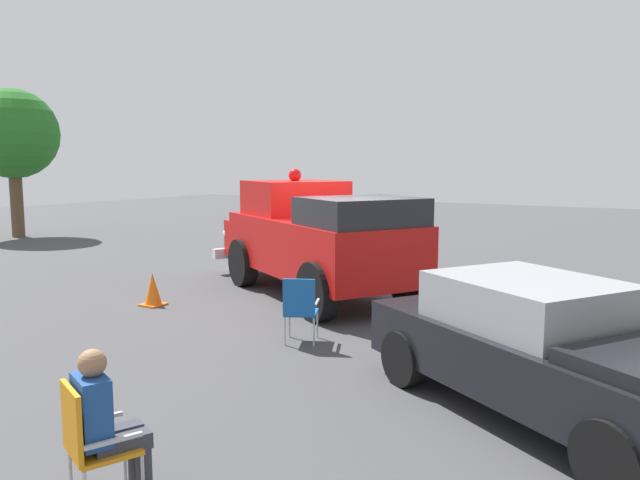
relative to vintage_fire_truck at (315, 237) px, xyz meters
The scene contains 8 objects.
ground_plane 1.49m from the vintage_fire_truck, 159.39° to the left, with size 60.00×60.00×0.00m, color #424244.
vintage_fire_truck is the anchor object (origin of this frame).
classic_hot_rod 6.75m from the vintage_fire_truck, 143.82° to the left, with size 4.69×3.85×1.46m.
lawn_chair_near_truck 8.19m from the vintage_fire_truck, 109.47° to the left, with size 0.65×0.65×1.02m.
lawn_chair_by_car 3.62m from the vintage_fire_truck, 118.45° to the left, with size 0.65×0.66×1.02m.
spectator_seated 8.09m from the vintage_fire_truck, 110.13° to the left, with size 0.55×0.63×1.29m.
oak_tree_right 15.02m from the vintage_fire_truck, 10.41° to the right, with size 3.24×3.24×5.39m.
traffic_cone 3.38m from the vintage_fire_truck, 50.48° to the left, with size 0.40×0.40×0.64m.
Camera 1 is at (-5.81, 10.32, 2.72)m, focal length 34.33 mm.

